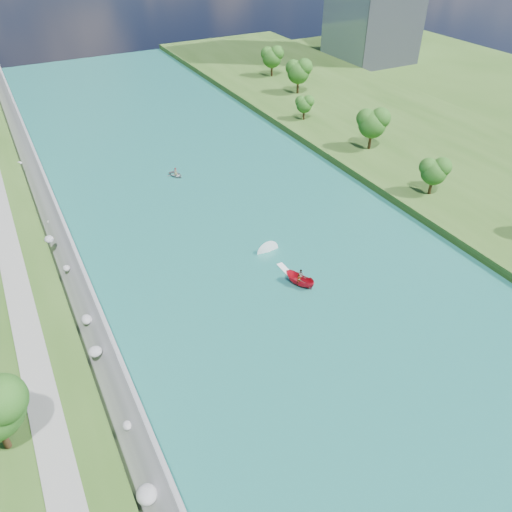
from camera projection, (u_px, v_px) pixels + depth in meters
ground at (319, 320)px, 62.81m from camera, size 260.00×260.00×0.00m
river_water at (247, 241)px, 77.07m from camera, size 55.00×240.00×0.10m
berm_east at (476, 170)px, 95.49m from camera, size 44.00×240.00×1.50m
riprap_bank at (75, 284)px, 65.74m from camera, size 4.05×236.00×4.24m
riverside_path at (17, 286)px, 62.65m from camera, size 3.00×200.00×0.10m
trees_east at (373, 118)px, 103.06m from camera, size 15.13×131.13×10.13m
motorboat at (295, 275)px, 68.87m from camera, size 3.60×19.16×2.15m
raft at (176, 174)px, 94.58m from camera, size 3.34×3.91×1.68m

